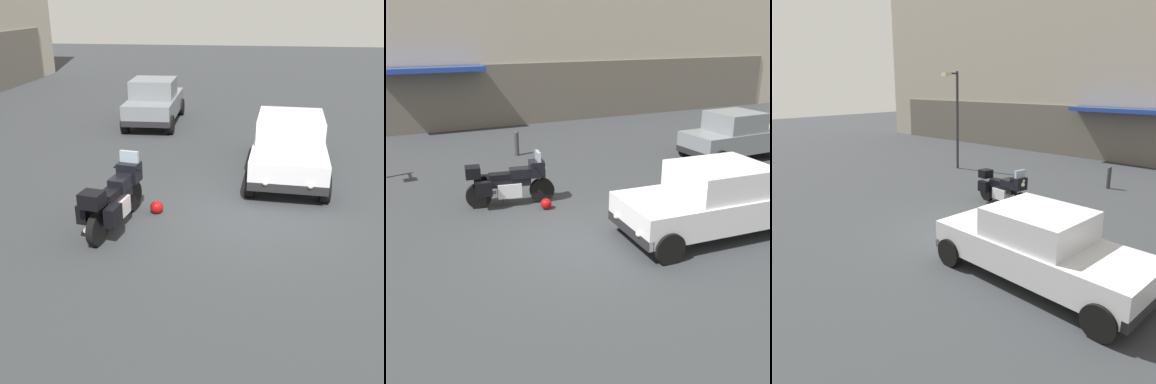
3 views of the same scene
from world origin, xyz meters
The scene contains 6 objects.
ground_plane centered at (0.00, 0.00, 0.00)m, with size 80.00×80.00×0.00m, color #2D3033.
motorcycle centered at (-0.90, 2.67, 0.62)m, with size 2.25×0.93×1.36m.
helmet centered at (-0.16, 1.99, 0.14)m, with size 0.28×0.28×0.28m, color #990C0C.
car_hatchback_near centered at (7.52, 3.63, 0.81)m, with size 3.92×1.88×1.64m.
car_sedan_far centered at (2.76, -0.91, 0.78)m, with size 4.66×2.16×1.56m.
bollard_curbside centered at (0.82, 7.27, 0.47)m, with size 0.16×0.16×0.89m.
Camera 2 is at (-4.03, -8.02, 4.27)m, focal length 42.79 mm.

